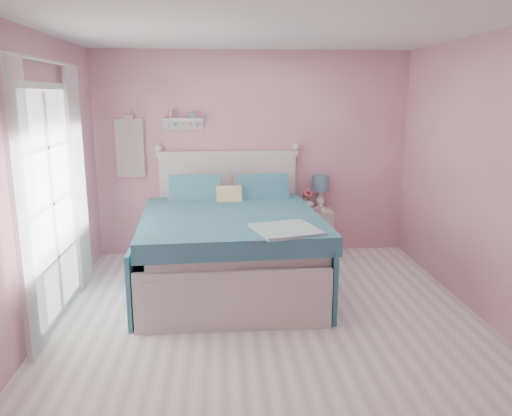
{
  "coord_description": "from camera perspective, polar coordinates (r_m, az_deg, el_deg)",
  "views": [
    {
      "loc": [
        -0.43,
        -4.16,
        2.05
      ],
      "look_at": [
        -0.04,
        1.2,
        0.83
      ],
      "focal_mm": 35.0,
      "sensor_mm": 36.0,
      "label": 1
    }
  ],
  "objects": [
    {
      "name": "room_shell",
      "position": [
        4.21,
        1.72,
        6.44
      ],
      "size": [
        4.5,
        4.5,
        4.5
      ],
      "color": "#CB8092",
      "rests_on": "floor"
    },
    {
      "name": "vase",
      "position": [
        6.48,
        5.94,
        0.56
      ],
      "size": [
        0.19,
        0.19,
        0.17
      ],
      "primitive_type": "imported",
      "rotation": [
        0.0,
        0.0,
        0.25
      ],
      "color": "silver",
      "rests_on": "nightstand"
    },
    {
      "name": "table_lamp",
      "position": [
        6.53,
        7.4,
        2.61
      ],
      "size": [
        0.22,
        0.22,
        0.44
      ],
      "color": "white",
      "rests_on": "nightstand"
    },
    {
      "name": "french_door",
      "position": [
        4.91,
        -22.35,
        0.37
      ],
      "size": [
        0.04,
        1.32,
        2.16
      ],
      "color": "silver",
      "rests_on": "floor"
    },
    {
      "name": "nightstand",
      "position": [
        6.54,
        6.76,
        -2.78
      ],
      "size": [
        0.42,
        0.41,
        0.6
      ],
      "color": "beige",
      "rests_on": "floor"
    },
    {
      "name": "curtain_far",
      "position": [
        5.58,
        -19.64,
        3.08
      ],
      "size": [
        0.04,
        0.4,
        2.32
      ],
      "primitive_type": "cube",
      "color": "white",
      "rests_on": "floor"
    },
    {
      "name": "roses",
      "position": [
        6.45,
        5.96,
        1.59
      ],
      "size": [
        0.14,
        0.11,
        0.12
      ],
      "color": "#C3425F",
      "rests_on": "vase"
    },
    {
      "name": "bed",
      "position": [
        5.49,
        -2.93,
        -4.33
      ],
      "size": [
        1.93,
        2.37,
        1.35
      ],
      "rotation": [
        0.0,
        0.0,
        0.05
      ],
      "color": "silver",
      "rests_on": "floor"
    },
    {
      "name": "floor",
      "position": [
        4.66,
        1.59,
        -13.3
      ],
      "size": [
        4.5,
        4.5,
        0.0
      ],
      "primitive_type": "plane",
      "color": "beige",
      "rests_on": "ground"
    },
    {
      "name": "teacup",
      "position": [
        6.31,
        6.99,
        -0.2
      ],
      "size": [
        0.12,
        0.12,
        0.08
      ],
      "primitive_type": "imported",
      "rotation": [
        0.0,
        0.0,
        -0.26
      ],
      "color": "pink",
      "rests_on": "nightstand"
    },
    {
      "name": "curtain_near",
      "position": [
        4.19,
        -24.89,
        -0.39
      ],
      "size": [
        0.04,
        0.4,
        2.32
      ],
      "primitive_type": "cube",
      "color": "white",
      "rests_on": "floor"
    },
    {
      "name": "wall_shelf",
      "position": [
        6.38,
        -8.35,
        9.83
      ],
      "size": [
        0.5,
        0.15,
        0.25
      ],
      "color": "silver",
      "rests_on": "room_shell"
    },
    {
      "name": "hanging_dress",
      "position": [
        6.47,
        -14.22,
        6.65
      ],
      "size": [
        0.34,
        0.03,
        0.72
      ],
      "primitive_type": "cube",
      "color": "white",
      "rests_on": "room_shell"
    }
  ]
}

